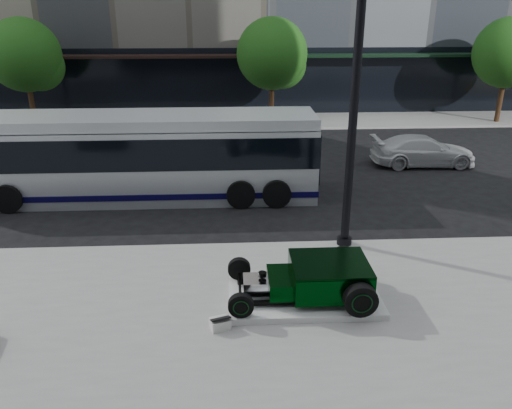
{
  "coord_description": "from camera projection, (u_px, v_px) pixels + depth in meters",
  "views": [
    {
      "loc": [
        -1.32,
        -14.64,
        6.36
      ],
      "look_at": [
        -0.64,
        -1.81,
        1.2
      ],
      "focal_mm": 35.0,
      "sensor_mm": 36.0,
      "label": 1
    }
  ],
  "objects": [
    {
      "name": "ground",
      "position": [
        273.0,
        218.0,
        16.0
      ],
      "size": [
        120.0,
        120.0,
        0.0
      ],
      "primitive_type": "plane",
      "color": "black",
      "rests_on": "ground"
    },
    {
      "name": "transit_bus",
      "position": [
        142.0,
        156.0,
        17.27
      ],
      "size": [
        12.12,
        2.88,
        2.92
      ],
      "color": "silver",
      "rests_on": "ground"
    },
    {
      "name": "lamppost",
      "position": [
        353.0,
        121.0,
        12.71
      ],
      "size": [
        0.41,
        0.41,
        7.52
      ],
      "color": "black",
      "rests_on": "sidewalk_near"
    },
    {
      "name": "hot_rod",
      "position": [
        320.0,
        278.0,
        11.13
      ],
      "size": [
        3.22,
        2.0,
        0.81
      ],
      "color": "black",
      "rests_on": "display_plinth"
    },
    {
      "name": "display_plinth",
      "position": [
        304.0,
        297.0,
        11.3
      ],
      "size": [
        3.4,
        1.8,
        0.15
      ],
      "primitive_type": "cube",
      "color": "silver",
      "rests_on": "sidewalk_near"
    },
    {
      "name": "white_sedan",
      "position": [
        423.0,
        151.0,
        21.05
      ],
      "size": [
        4.34,
        1.81,
        1.25
      ],
      "primitive_type": "imported",
      "rotation": [
        0.0,
        0.0,
        1.56
      ],
      "color": "silver",
      "rests_on": "ground"
    },
    {
      "name": "sidewalk_far",
      "position": [
        253.0,
        121.0,
        28.95
      ],
      "size": [
        70.0,
        4.0,
        0.12
      ],
      "primitive_type": "cube",
      "color": "gray",
      "rests_on": "ground"
    },
    {
      "name": "info_plaque",
      "position": [
        220.0,
        323.0,
        10.3
      ],
      "size": [
        0.47,
        0.41,
        0.31
      ],
      "color": "silver",
      "rests_on": "sidewalk_near"
    },
    {
      "name": "street_trees",
      "position": [
        275.0,
        57.0,
        26.76
      ],
      "size": [
        29.8,
        3.8,
        5.7
      ],
      "color": "black",
      "rests_on": "sidewalk_far"
    }
  ]
}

